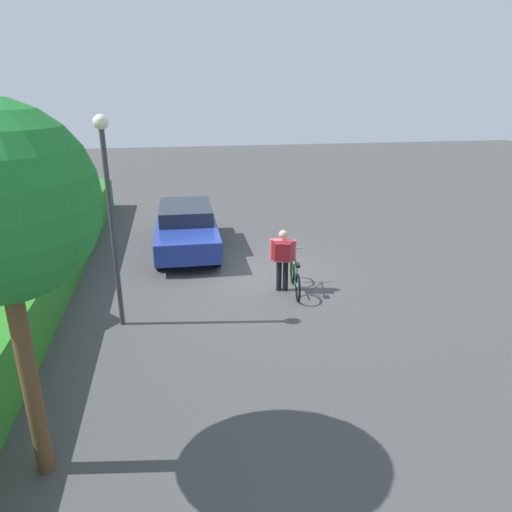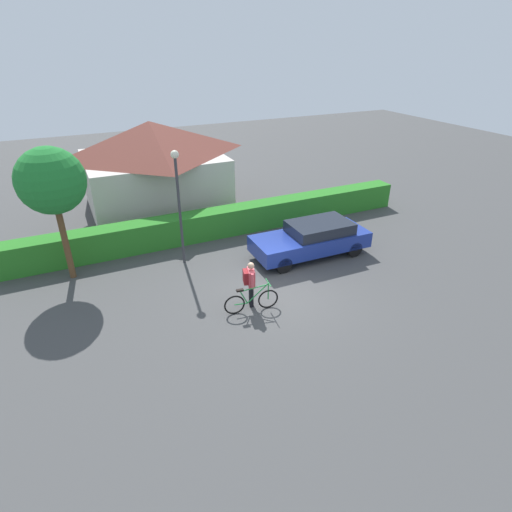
% 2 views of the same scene
% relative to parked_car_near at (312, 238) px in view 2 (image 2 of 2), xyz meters
% --- Properties ---
extents(ground_plane, '(60.00, 60.00, 0.00)m').
position_rel_parked_car_near_xyz_m(ground_plane, '(-2.54, -1.90, -0.71)').
color(ground_plane, '#434343').
extents(hedge_row, '(17.72, 0.90, 1.14)m').
position_rel_parked_car_near_xyz_m(hedge_row, '(-2.54, 3.31, -0.14)').
color(hedge_row, '#297923').
rests_on(hedge_row, ground).
extents(house_distant, '(6.56, 5.60, 4.18)m').
position_rel_parked_car_near_xyz_m(house_distant, '(-4.19, 7.77, 1.43)').
color(house_distant, beige).
rests_on(house_distant, ground).
extents(parked_car_near, '(4.56, 1.85, 1.33)m').
position_rel_parked_car_near_xyz_m(parked_car_near, '(0.00, 0.00, 0.00)').
color(parked_car_near, navy).
rests_on(parked_car_near, ground).
extents(bicycle, '(1.74, 0.50, 0.95)m').
position_rel_parked_car_near_xyz_m(bicycle, '(-3.70, -2.45, -0.34)').
color(bicycle, black).
rests_on(bicycle, ground).
extents(person_rider, '(0.44, 0.61, 1.54)m').
position_rel_parked_car_near_xyz_m(person_rider, '(-3.62, -2.15, 0.21)').
color(person_rider, black).
rests_on(person_rider, ground).
extents(street_lamp, '(0.28, 0.28, 4.24)m').
position_rel_parked_car_near_xyz_m(street_lamp, '(-4.68, 1.54, 2.03)').
color(street_lamp, '#38383D').
rests_on(street_lamp, ground).
extents(tree_kerbside, '(2.16, 2.16, 4.62)m').
position_rel_parked_car_near_xyz_m(tree_kerbside, '(-8.59, 2.16, 2.80)').
color(tree_kerbside, brown).
rests_on(tree_kerbside, ground).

